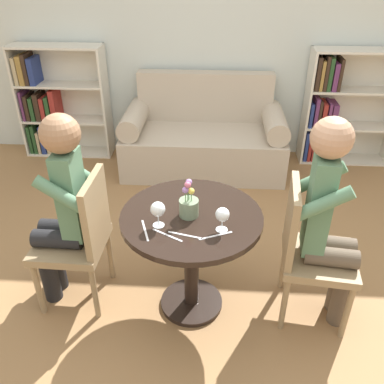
% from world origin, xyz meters
% --- Properties ---
extents(ground_plane, '(16.00, 16.00, 0.00)m').
position_xyz_m(ground_plane, '(0.00, 0.00, 0.00)').
color(ground_plane, olive).
extents(back_wall, '(5.20, 0.05, 2.70)m').
position_xyz_m(back_wall, '(0.00, 2.37, 1.35)').
color(back_wall, silver).
rests_on(back_wall, ground_plane).
extents(round_table, '(0.81, 0.81, 0.71)m').
position_xyz_m(round_table, '(0.00, 0.00, 0.54)').
color(round_table, black).
rests_on(round_table, ground_plane).
extents(couch, '(1.61, 0.80, 0.92)m').
position_xyz_m(couch, '(0.00, 1.95, 0.31)').
color(couch, '#B7A893').
rests_on(couch, ground_plane).
extents(bookshelf_left, '(0.93, 0.28, 1.17)m').
position_xyz_m(bookshelf_left, '(-1.62, 2.21, 0.57)').
color(bookshelf_left, silver).
rests_on(bookshelf_left, ground_plane).
extents(bookshelf_right, '(0.93, 0.28, 1.17)m').
position_xyz_m(bookshelf_right, '(1.37, 2.22, 0.58)').
color(bookshelf_right, silver).
rests_on(bookshelf_right, ground_plane).
extents(chair_left, '(0.43, 0.43, 0.90)m').
position_xyz_m(chair_left, '(-0.68, 0.04, 0.49)').
color(chair_left, '#937A56').
rests_on(chair_left, ground_plane).
extents(chair_right, '(0.47, 0.47, 0.90)m').
position_xyz_m(chair_right, '(0.68, 0.01, 0.49)').
color(chair_right, '#937A56').
rests_on(chair_right, ground_plane).
extents(person_left, '(0.42, 0.35, 1.28)m').
position_xyz_m(person_left, '(-0.77, 0.05, 0.70)').
color(person_left, black).
rests_on(person_left, ground_plane).
extents(person_right, '(0.44, 0.37, 1.31)m').
position_xyz_m(person_right, '(0.77, -0.01, 0.71)').
color(person_right, brown).
rests_on(person_right, ground_plane).
extents(wine_glass_left, '(0.08, 0.08, 0.15)m').
position_xyz_m(wine_glass_left, '(-0.17, -0.11, 0.81)').
color(wine_glass_left, white).
rests_on(wine_glass_left, round_table).
extents(wine_glass_right, '(0.08, 0.08, 0.14)m').
position_xyz_m(wine_glass_right, '(0.17, -0.13, 0.80)').
color(wine_glass_right, white).
rests_on(wine_glass_right, round_table).
extents(flower_vase, '(0.11, 0.11, 0.23)m').
position_xyz_m(flower_vase, '(-0.01, -0.01, 0.78)').
color(flower_vase, gray).
rests_on(flower_vase, round_table).
extents(knife_left_setting, '(0.19, 0.06, 0.00)m').
position_xyz_m(knife_left_setting, '(-0.02, -0.19, 0.71)').
color(knife_left_setting, silver).
rests_on(knife_left_setting, round_table).
extents(fork_left_setting, '(0.07, 0.18, 0.00)m').
position_xyz_m(fork_left_setting, '(-0.24, -0.17, 0.71)').
color(fork_left_setting, silver).
rests_on(fork_left_setting, round_table).
extents(knife_right_setting, '(0.18, 0.09, 0.00)m').
position_xyz_m(knife_right_setting, '(0.14, -0.19, 0.71)').
color(knife_right_setting, silver).
rests_on(knife_right_setting, round_table).
extents(fork_right_setting, '(0.17, 0.10, 0.00)m').
position_xyz_m(fork_right_setting, '(-0.11, -0.20, 0.71)').
color(fork_right_setting, silver).
rests_on(fork_right_setting, round_table).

